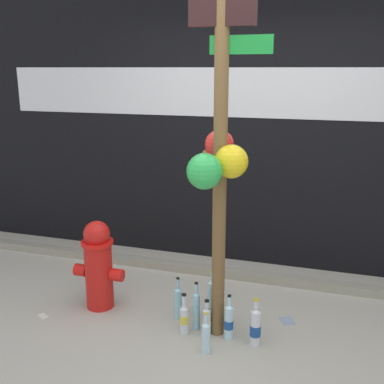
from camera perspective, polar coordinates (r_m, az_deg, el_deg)
The scene contains 16 objects.
ground_plane at distance 3.49m, azimuth 2.34°, elevation -19.49°, with size 14.00×14.00×0.00m, color #ADA899.
building_wall at distance 4.67m, azimuth 8.27°, elevation 9.21°, with size 10.00×0.21×3.02m.
curb_strip at distance 4.56m, azimuth 6.51°, elevation -10.19°, with size 8.00×0.12×0.08m, color gray.
memorial_post at distance 3.19m, azimuth 3.44°, elevation 6.17°, with size 0.56×0.55×2.60m.
fire_hydrant at distance 3.99m, azimuth -11.53°, elevation -8.78°, with size 0.44×0.27×0.77m.
bottle_0 at distance 3.60m, azimuth 4.58°, elevation -15.68°, with size 0.07×0.07×0.36m.
bottle_1 at distance 3.88m, azimuth 2.48°, elevation -12.81°, with size 0.07×0.07×0.40m.
bottle_2 at distance 3.55m, azimuth 7.87°, elevation -16.14°, with size 0.08×0.08×0.37m.
bottle_3 at distance 3.80m, azimuth 3.09°, elevation -13.80°, with size 0.08×0.08×0.36m.
bottle_4 at distance 3.64m, azimuth 1.84°, elevation -15.65°, with size 0.07×0.07×0.29m.
bottle_5 at distance 3.44m, azimuth 1.73°, elevation -17.45°, with size 0.06×0.06×0.32m.
bottle_6 at distance 3.66m, azimuth -0.98°, elevation -15.33°, with size 0.07×0.07×0.33m.
bottle_7 at distance 3.84m, azimuth -1.73°, elevation -13.45°, with size 0.06×0.06×0.36m.
bottle_8 at distance 3.69m, azimuth 0.53°, elevation -14.34°, with size 0.06×0.06×0.40m.
litter_0 at distance 3.94m, azimuth 11.70°, elevation -15.36°, with size 0.12×0.10×0.01m, color #8C99B2.
litter_1 at distance 4.12m, azimuth -17.96°, elevation -14.40°, with size 0.10×0.05×0.01m, color silver.
Camera 1 is at (0.71, -2.78, 1.98)m, focal length 43.03 mm.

